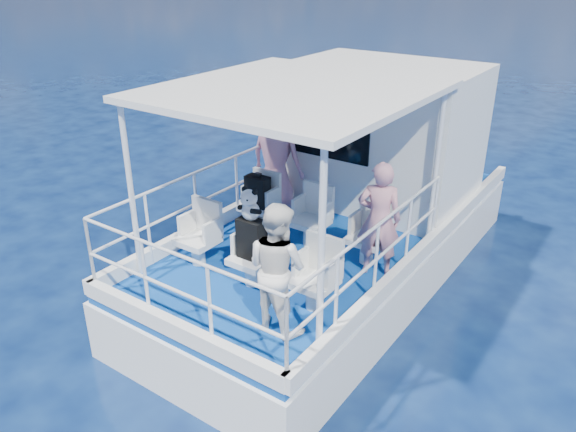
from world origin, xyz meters
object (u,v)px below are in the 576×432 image
object	(u,v)px
passenger_stbd_aft	(277,267)
backpack_center	(251,239)
panda	(250,204)
passenger_port_fwd	(276,157)

from	to	relation	value
passenger_stbd_aft	backpack_center	size ratio (longest dim) A/B	2.89
panda	passenger_stbd_aft	bearing A→B (deg)	-34.25
passenger_port_fwd	backpack_center	bearing A→B (deg)	113.32
backpack_center	panda	size ratio (longest dim) A/B	1.27
passenger_stbd_aft	backpack_center	xyz separation A→B (m)	(-0.75, 0.51, -0.10)
passenger_stbd_aft	passenger_port_fwd	bearing A→B (deg)	-47.15
passenger_port_fwd	panda	distance (m)	2.30
panda	backpack_center	bearing A→B (deg)	-40.27
passenger_port_fwd	passenger_stbd_aft	world-z (taller)	passenger_port_fwd
passenger_port_fwd	backpack_center	size ratio (longest dim) A/B	3.49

